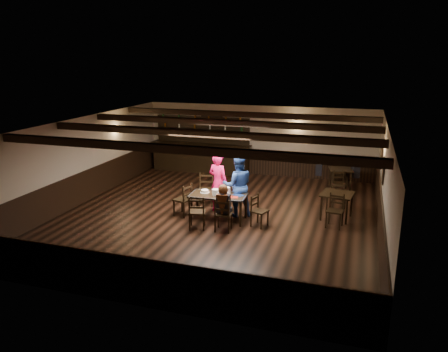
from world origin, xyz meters
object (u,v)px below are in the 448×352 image
(chair_near_left, at_px, (197,210))
(woman_pink, at_px, (218,183))
(cake, at_px, (205,191))
(chair_near_right, at_px, (223,212))
(dining_table, at_px, (218,197))
(bar_counter, at_px, (201,154))
(man_blue, at_px, (238,185))

(chair_near_left, xyz_separation_m, woman_pink, (0.10, 1.52, 0.36))
(woman_pink, relative_size, cake, 6.89)
(chair_near_right, relative_size, cake, 3.53)
(dining_table, distance_m, cake, 0.45)
(dining_table, relative_size, chair_near_right, 1.75)
(chair_near_right, xyz_separation_m, bar_counter, (-2.79, 5.80, 0.19))
(dining_table, xyz_separation_m, chair_near_right, (0.39, -0.79, -0.13))
(bar_counter, bearing_deg, chair_near_right, -64.28)
(cake, xyz_separation_m, bar_counter, (-1.97, 4.94, -0.06))
(dining_table, bearing_deg, cake, 171.10)
(cake, bearing_deg, chair_near_left, -83.18)
(cake, height_order, bar_counter, bar_counter)
(chair_near_left, distance_m, cake, 0.96)
(chair_near_left, relative_size, cake, 3.56)
(cake, bearing_deg, bar_counter, 111.78)
(chair_near_right, distance_m, cake, 1.21)
(chair_near_right, distance_m, man_blue, 1.37)
(cake, bearing_deg, woman_pink, 71.03)
(dining_table, xyz_separation_m, cake, (-0.43, 0.07, 0.12))
(chair_near_left, distance_m, man_blue, 1.61)
(dining_table, xyz_separation_m, woman_pink, (-0.22, 0.67, 0.23))
(woman_pink, height_order, man_blue, man_blue)
(man_blue, bearing_deg, cake, 5.49)
(woman_pink, bearing_deg, chair_near_right, 131.83)
(chair_near_left, xyz_separation_m, man_blue, (0.74, 1.38, 0.37))
(dining_table, relative_size, woman_pink, 0.90)
(woman_pink, distance_m, bar_counter, 4.86)
(chair_near_right, bearing_deg, cake, 133.64)
(chair_near_left, relative_size, man_blue, 0.51)
(chair_near_right, relative_size, woman_pink, 0.51)
(chair_near_left, distance_m, chair_near_right, 0.71)
(dining_table, relative_size, cake, 6.18)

